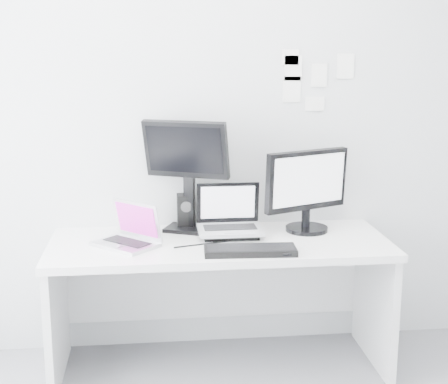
% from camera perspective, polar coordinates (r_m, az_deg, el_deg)
% --- Properties ---
extents(back_wall, '(3.60, 0.00, 3.60)m').
position_cam_1_polar(back_wall, '(3.71, -0.94, 6.52)').
color(back_wall, silver).
rests_on(back_wall, ground).
extents(desk, '(1.80, 0.70, 0.73)m').
position_cam_1_polar(desk, '(3.61, -0.36, -9.81)').
color(desk, white).
rests_on(desk, ground).
extents(macbook, '(0.39, 0.39, 0.24)m').
position_cam_1_polar(macbook, '(3.41, -8.62, -2.78)').
color(macbook, '#AEAEB2').
rests_on(macbook, desk).
extents(speaker, '(0.10, 0.10, 0.19)m').
position_cam_1_polar(speaker, '(3.71, -3.34, -1.70)').
color(speaker, black).
rests_on(speaker, desk).
extents(dell_laptop, '(0.35, 0.27, 0.29)m').
position_cam_1_polar(dell_laptop, '(3.53, 0.55, -1.65)').
color(dell_laptop, '#A9ABB0').
rests_on(dell_laptop, desk).
extents(rear_monitor, '(0.50, 0.34, 0.64)m').
position_cam_1_polar(rear_monitor, '(3.61, -3.19, 1.52)').
color(rear_monitor, black).
rests_on(rear_monitor, desk).
extents(samsung_monitor, '(0.57, 0.42, 0.47)m').
position_cam_1_polar(samsung_monitor, '(3.65, 7.28, 0.20)').
color(samsung_monitor, black).
rests_on(samsung_monitor, desk).
extents(keyboard, '(0.47, 0.19, 0.03)m').
position_cam_1_polar(keyboard, '(3.28, 2.29, -5.09)').
color(keyboard, black).
rests_on(keyboard, desk).
extents(mouse, '(0.11, 0.09, 0.03)m').
position_cam_1_polar(mouse, '(3.26, 5.62, -5.30)').
color(mouse, black).
rests_on(mouse, desk).
extents(wall_note_0, '(0.10, 0.00, 0.14)m').
position_cam_1_polar(wall_note_0, '(3.75, 6.03, 10.65)').
color(wall_note_0, white).
rests_on(wall_note_0, back_wall).
extents(wall_note_1, '(0.09, 0.00, 0.13)m').
position_cam_1_polar(wall_note_1, '(3.79, 8.27, 10.01)').
color(wall_note_1, white).
rests_on(wall_note_1, back_wall).
extents(wall_note_2, '(0.10, 0.00, 0.14)m').
position_cam_1_polar(wall_note_2, '(3.83, 10.50, 10.70)').
color(wall_note_2, white).
rests_on(wall_note_2, back_wall).
extents(wall_note_3, '(0.11, 0.00, 0.08)m').
position_cam_1_polar(wall_note_3, '(3.80, 7.90, 7.60)').
color(wall_note_3, white).
rests_on(wall_note_3, back_wall).
extents(wall_note_4, '(0.10, 0.00, 0.15)m').
position_cam_1_polar(wall_note_4, '(3.76, 5.90, 8.85)').
color(wall_note_4, white).
rests_on(wall_note_4, back_wall).
extents(wall_note_5, '(0.10, 0.00, 0.09)m').
position_cam_1_polar(wall_note_5, '(3.75, 5.77, 11.59)').
color(wall_note_5, white).
rests_on(wall_note_5, back_wall).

